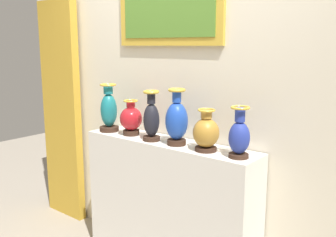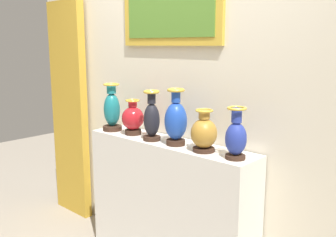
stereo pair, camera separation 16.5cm
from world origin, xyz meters
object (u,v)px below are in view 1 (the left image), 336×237
(vase_ochre, at_px, (206,133))
(vase_cobalt, at_px, (239,136))
(vase_sapphire, at_px, (177,121))
(vase_onyx, at_px, (151,119))
(vase_teal, at_px, (109,111))
(vase_crimson, at_px, (131,119))

(vase_ochre, xyz_separation_m, vase_cobalt, (0.25, 0.00, 0.01))
(vase_ochre, bearing_deg, vase_sapphire, 179.68)
(vase_onyx, relative_size, vase_sapphire, 0.93)
(vase_onyx, distance_m, vase_cobalt, 0.73)
(vase_ochre, height_order, vase_cobalt, vase_cobalt)
(vase_sapphire, bearing_deg, vase_teal, -179.57)
(vase_crimson, bearing_deg, vase_ochre, -1.05)
(vase_teal, relative_size, vase_crimson, 1.40)
(vase_ochre, bearing_deg, vase_teal, -179.76)
(vase_cobalt, bearing_deg, vase_ochre, -179.87)
(vase_sapphire, xyz_separation_m, vase_cobalt, (0.50, -0.00, -0.04))
(vase_cobalt, bearing_deg, vase_crimson, 179.25)
(vase_sapphire, xyz_separation_m, vase_ochre, (0.25, -0.00, -0.05))
(vase_crimson, height_order, vase_onyx, vase_onyx)
(vase_crimson, xyz_separation_m, vase_sapphire, (0.47, -0.01, 0.05))
(vase_teal, relative_size, vase_cobalt, 1.19)
(vase_crimson, distance_m, vase_cobalt, 0.97)
(vase_teal, height_order, vase_onyx, vase_teal)
(vase_crimson, relative_size, vase_cobalt, 0.85)
(vase_teal, height_order, vase_ochre, vase_teal)
(vase_cobalt, bearing_deg, vase_teal, -179.79)
(vase_onyx, distance_m, vase_sapphire, 0.22)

